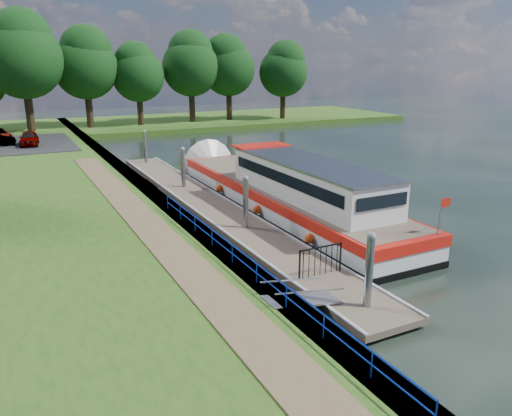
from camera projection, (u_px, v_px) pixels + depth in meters
name	position (u px, v px, depth m)	size (l,w,h in m)	color
ground	(356.00, 310.00, 16.76)	(160.00, 160.00, 0.00)	black
bank_edge	(156.00, 201.00, 28.35)	(1.10, 90.00, 0.78)	#473D2D
far_bank	(184.00, 122.00, 66.33)	(60.00, 18.00, 0.60)	#2B4E16
footpath	(159.00, 237.00, 21.45)	(1.60, 40.00, 0.05)	brown
blue_fence	(244.00, 258.00, 17.75)	(0.04, 18.04, 0.72)	#0C2DBF
pontoon	(211.00, 208.00, 27.81)	(2.50, 30.00, 0.56)	brown
mooring_piles	(210.00, 189.00, 27.50)	(0.30, 27.30, 3.55)	gray
gangway	(302.00, 299.00, 16.20)	(2.58, 1.00, 0.92)	#A5A8AD
gate_panel	(321.00, 257.00, 18.31)	(1.85, 0.05, 1.15)	black
barge	(279.00, 191.00, 27.93)	(4.36, 21.15, 4.78)	black
horizon_trees	(75.00, 62.00, 55.40)	(54.38, 10.03, 12.87)	#332316
car_a	(29.00, 138.00, 44.40)	(1.48, 3.67, 1.25)	#999999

